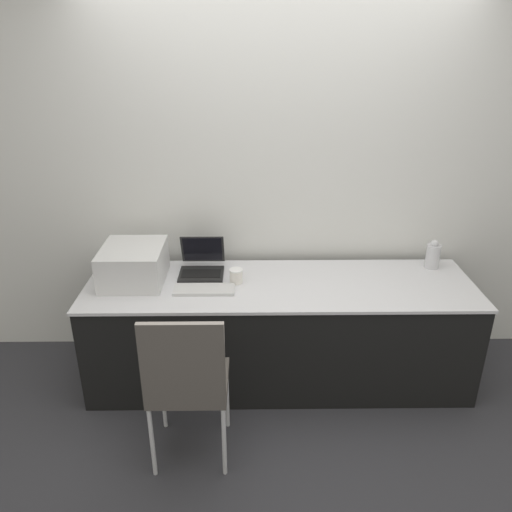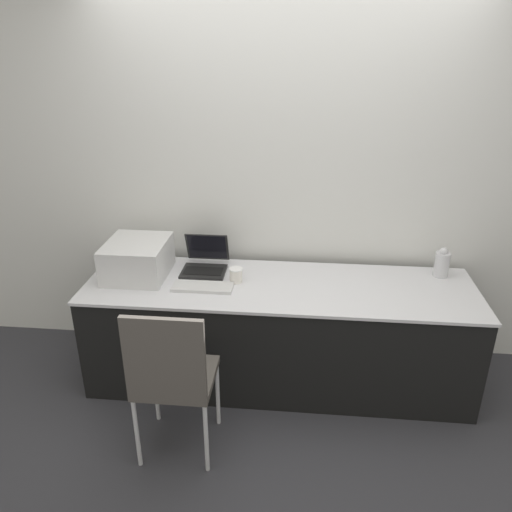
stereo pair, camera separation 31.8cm
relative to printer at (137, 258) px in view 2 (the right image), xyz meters
The scene contains 9 objects.
ground_plane 1.34m from the printer, 23.45° to the right, with size 14.00×14.00×0.00m, color #333338.
wall_back 1.13m from the printer, 23.13° to the left, with size 8.00×0.05×2.60m.
table 1.07m from the printer, ahead, with size 2.51×0.73×0.72m.
printer is the anchor object (origin of this frame).
laptop_left 0.45m from the printer, 16.77° to the left, with size 0.29×0.32×0.23m.
external_keyboard 0.50m from the printer, 18.02° to the right, with size 0.38×0.15×0.02m.
coffee_cup 0.67m from the printer, ahead, with size 0.09×0.09×0.09m.
metal_pitcher 2.02m from the printer, ahead, with size 0.10×0.10×0.20m.
chair 0.96m from the printer, 62.52° to the right, with size 0.42×0.40×0.96m.
Camera 2 is at (0.13, -2.50, 2.19)m, focal length 35.00 mm.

